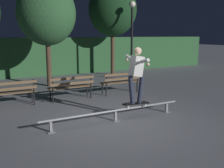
{
  "coord_description": "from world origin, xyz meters",
  "views": [
    {
      "loc": [
        -3.27,
        -5.8,
        2.3
      ],
      "look_at": [
        0.33,
        0.9,
        0.85
      ],
      "focal_mm": 41.84,
      "sensor_mm": 36.0,
      "label": 1
    }
  ],
  "objects_px": {
    "skateboarder": "(137,71)",
    "tree_behind_benches": "(47,13)",
    "lamp_post_right": "(132,31)",
    "park_bench_left_center": "(71,85)",
    "park_bench_leftmost": "(10,91)",
    "tree_far_right": "(113,10)",
    "park_bench_right_center": "(121,80)",
    "skateboard": "(136,104)",
    "grind_rail": "(115,112)"
  },
  "relations": [
    {
      "from": "park_bench_leftmost",
      "to": "park_bench_right_center",
      "type": "relative_size",
      "value": 1.0
    },
    {
      "from": "skateboard",
      "to": "tree_far_right",
      "type": "height_order",
      "value": "tree_far_right"
    },
    {
      "from": "tree_behind_benches",
      "to": "lamp_post_right",
      "type": "xyz_separation_m",
      "value": [
        4.1,
        -0.4,
        -0.7
      ]
    },
    {
      "from": "park_bench_leftmost",
      "to": "tree_far_right",
      "type": "xyz_separation_m",
      "value": [
        6.08,
        4.43,
        3.1
      ]
    },
    {
      "from": "grind_rail",
      "to": "lamp_post_right",
      "type": "bearing_deg",
      "value": 53.84
    },
    {
      "from": "skateboarder",
      "to": "lamp_post_right",
      "type": "relative_size",
      "value": 0.4
    },
    {
      "from": "grind_rail",
      "to": "tree_behind_benches",
      "type": "bearing_deg",
      "value": 92.75
    },
    {
      "from": "skateboard",
      "to": "park_bench_leftmost",
      "type": "xyz_separation_m",
      "value": [
        -2.94,
        2.76,
        0.14
      ]
    },
    {
      "from": "skateboarder",
      "to": "tree_behind_benches",
      "type": "distance_m",
      "value": 6.02
    },
    {
      "from": "skateboarder",
      "to": "park_bench_left_center",
      "type": "bearing_deg",
      "value": 108.2
    },
    {
      "from": "skateboard",
      "to": "park_bench_leftmost",
      "type": "bearing_deg",
      "value": 136.81
    },
    {
      "from": "skateboarder",
      "to": "tree_behind_benches",
      "type": "bearing_deg",
      "value": 99.32
    },
    {
      "from": "park_bench_leftmost",
      "to": "park_bench_left_center",
      "type": "xyz_separation_m",
      "value": [
        2.03,
        0.0,
        0.0
      ]
    },
    {
      "from": "park_bench_right_center",
      "to": "tree_far_right",
      "type": "height_order",
      "value": "tree_far_right"
    },
    {
      "from": "skateboarder",
      "to": "park_bench_right_center",
      "type": "distance_m",
      "value": 3.08
    },
    {
      "from": "tree_behind_benches",
      "to": "skateboard",
      "type": "bearing_deg",
      "value": -80.71
    },
    {
      "from": "skateboarder",
      "to": "tree_behind_benches",
      "type": "relative_size",
      "value": 0.34
    },
    {
      "from": "skateboard",
      "to": "lamp_post_right",
      "type": "xyz_separation_m",
      "value": [
        3.18,
        5.24,
        2.09
      ]
    },
    {
      "from": "skateboard",
      "to": "tree_behind_benches",
      "type": "height_order",
      "value": "tree_behind_benches"
    },
    {
      "from": "skateboarder",
      "to": "park_bench_left_center",
      "type": "xyz_separation_m",
      "value": [
        -0.91,
        2.76,
        -0.79
      ]
    },
    {
      "from": "skateboard",
      "to": "grind_rail",
      "type": "bearing_deg",
      "value": -180.0
    },
    {
      "from": "tree_far_right",
      "to": "tree_behind_benches",
      "type": "height_order",
      "value": "tree_far_right"
    },
    {
      "from": "tree_behind_benches",
      "to": "grind_rail",
      "type": "bearing_deg",
      "value": -87.25
    },
    {
      "from": "skateboarder",
      "to": "park_bench_leftmost",
      "type": "relative_size",
      "value": 0.97
    },
    {
      "from": "lamp_post_right",
      "to": "park_bench_left_center",
      "type": "bearing_deg",
      "value": -148.66
    },
    {
      "from": "park_bench_right_center",
      "to": "tree_behind_benches",
      "type": "height_order",
      "value": "tree_behind_benches"
    },
    {
      "from": "lamp_post_right",
      "to": "grind_rail",
      "type": "bearing_deg",
      "value": -126.16
    },
    {
      "from": "park_bench_left_center",
      "to": "park_bench_right_center",
      "type": "height_order",
      "value": "same"
    },
    {
      "from": "park_bench_left_center",
      "to": "grind_rail",
      "type": "bearing_deg",
      "value": -84.79
    },
    {
      "from": "grind_rail",
      "to": "skateboard",
      "type": "height_order",
      "value": "skateboard"
    },
    {
      "from": "tree_behind_benches",
      "to": "park_bench_right_center",
      "type": "bearing_deg",
      "value": -54.62
    },
    {
      "from": "park_bench_left_center",
      "to": "lamp_post_right",
      "type": "xyz_separation_m",
      "value": [
        4.08,
        2.49,
        1.94
      ]
    },
    {
      "from": "skateboard",
      "to": "park_bench_left_center",
      "type": "xyz_separation_m",
      "value": [
        -0.9,
        2.76,
        0.14
      ]
    },
    {
      "from": "grind_rail",
      "to": "tree_far_right",
      "type": "relative_size",
      "value": 0.81
    },
    {
      "from": "skateboarder",
      "to": "grind_rail",
      "type": "bearing_deg",
      "value": 179.96
    },
    {
      "from": "grind_rail",
      "to": "park_bench_leftmost",
      "type": "relative_size",
      "value": 2.58
    },
    {
      "from": "park_bench_leftmost",
      "to": "lamp_post_right",
      "type": "bearing_deg",
      "value": 22.13
    },
    {
      "from": "tree_far_right",
      "to": "tree_behind_benches",
      "type": "bearing_deg",
      "value": -159.25
    },
    {
      "from": "grind_rail",
      "to": "park_bench_leftmost",
      "type": "bearing_deg",
      "value": 129.65
    },
    {
      "from": "tree_behind_benches",
      "to": "lamp_post_right",
      "type": "bearing_deg",
      "value": -5.63
    },
    {
      "from": "skateboard",
      "to": "tree_far_right",
      "type": "bearing_deg",
      "value": 66.4
    },
    {
      "from": "tree_far_right",
      "to": "lamp_post_right",
      "type": "height_order",
      "value": "tree_far_right"
    },
    {
      "from": "park_bench_right_center",
      "to": "tree_behind_benches",
      "type": "distance_m",
      "value": 4.42
    },
    {
      "from": "tree_far_right",
      "to": "park_bench_left_center",
      "type": "bearing_deg",
      "value": -132.39
    },
    {
      "from": "skateboard",
      "to": "park_bench_leftmost",
      "type": "distance_m",
      "value": 4.03
    },
    {
      "from": "grind_rail",
      "to": "skateboarder",
      "type": "xyz_separation_m",
      "value": [
        0.66,
        -0.0,
        1.08
      ]
    },
    {
      "from": "grind_rail",
      "to": "park_bench_left_center",
      "type": "relative_size",
      "value": 2.58
    },
    {
      "from": "park_bench_left_center",
      "to": "tree_behind_benches",
      "type": "xyz_separation_m",
      "value": [
        -0.02,
        2.89,
        2.65
      ]
    },
    {
      "from": "skateboard",
      "to": "park_bench_right_center",
      "type": "bearing_deg",
      "value": 67.72
    },
    {
      "from": "grind_rail",
      "to": "park_bench_leftmost",
      "type": "distance_m",
      "value": 3.59
    }
  ]
}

